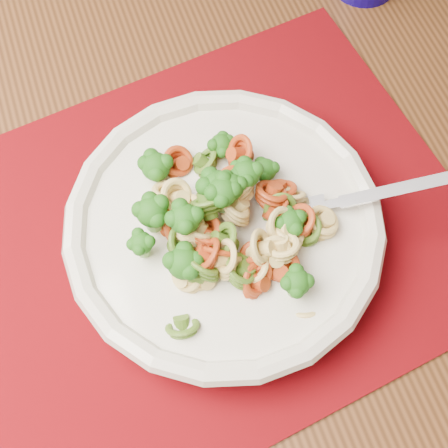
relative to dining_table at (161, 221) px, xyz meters
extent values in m
cube|color=#593319|center=(0.00, 0.00, 0.08)|extent=(1.61, 1.15, 0.04)
cube|color=#593319|center=(0.62, 0.51, -0.31)|extent=(0.08, 0.08, 0.74)
cube|color=#620408|center=(0.03, -0.07, 0.10)|extent=(0.56, 0.49, 0.00)
cylinder|color=silver|center=(0.05, -0.08, 0.11)|extent=(0.12, 0.12, 0.01)
cylinder|color=silver|center=(0.05, -0.08, 0.13)|extent=(0.25, 0.25, 0.03)
torus|color=silver|center=(0.05, -0.08, 0.14)|extent=(0.27, 0.27, 0.02)
camera|label=1|loc=(0.01, -0.30, 0.62)|focal=50.00mm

